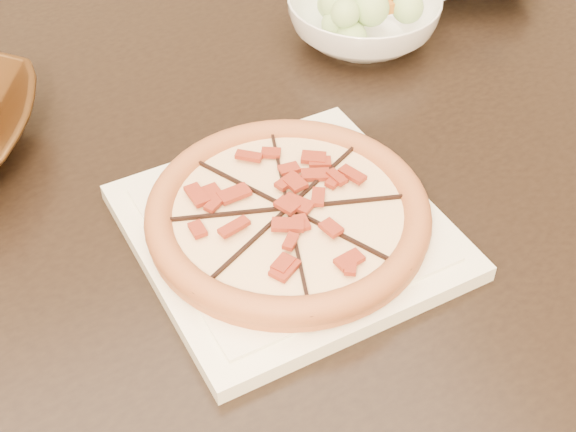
# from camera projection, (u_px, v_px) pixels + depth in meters

# --- Properties ---
(dining_table) EXTENTS (1.59, 1.14, 0.75)m
(dining_table) POSITION_uv_depth(u_px,v_px,m) (146.00, 242.00, 0.94)
(dining_table) COLOR black
(dining_table) RESTS_ON floor
(plate) EXTENTS (0.31, 0.31, 0.02)m
(plate) POSITION_uv_depth(u_px,v_px,m) (288.00, 230.00, 0.80)
(plate) COLOR white
(plate) RESTS_ON dining_table
(pizza) EXTENTS (0.28, 0.28, 0.03)m
(pizza) POSITION_uv_depth(u_px,v_px,m) (288.00, 213.00, 0.79)
(pizza) COLOR #B2663F
(pizza) RESTS_ON plate
(salad_bowl) EXTENTS (0.25, 0.25, 0.06)m
(salad_bowl) POSITION_uv_depth(u_px,v_px,m) (363.00, 19.00, 1.06)
(salad_bowl) COLOR white
(salad_bowl) RESTS_ON dining_table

